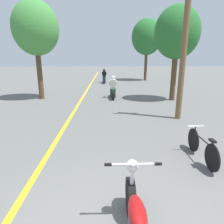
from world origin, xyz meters
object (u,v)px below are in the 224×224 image
Objects in this scene: motorcycle_rider_lead at (113,90)px; bicycle_parked at (202,147)px; roadside_tree_left at (36,29)px; motorcycle_rider_far at (104,78)px; utility_pole at (184,44)px; motorcycle_foreground at (136,222)px; roadside_tree_right_far at (147,37)px; roadside_tree_right_near at (177,33)px.

motorcycle_rider_lead reaches higher than bicycle_parked.
roadside_tree_left is 2.86× the size of motorcycle_rider_far.
motorcycle_rider_far is (-0.67, 8.02, 0.01)m from motorcycle_rider_lead.
roadside_tree_left is at bearing -115.77° from motorcycle_rider_far.
utility_pole is 13.43m from motorcycle_rider_far.
motorcycle_rider_lead is at bearing 89.97° from motorcycle_foreground.
roadside_tree_right_far is at bearing 68.63° from motorcycle_rider_lead.
roadside_tree_left is at bearing 129.09° from bicycle_parked.
motorcycle_rider_lead is 8.05m from motorcycle_rider_far.
bicycle_parked is at bearing -100.27° from utility_pole.
roadside_tree_right_near is at bearing 69.81° from motorcycle_foreground.
roadside_tree_right_far reaches higher than roadside_tree_left.
roadside_tree_left reaches higher than bicycle_parked.
motorcycle_rider_far is (-4.76, -2.43, -4.22)m from roadside_tree_right_far.
roadside_tree_left reaches higher than roadside_tree_right_near.
utility_pole is at bearing -75.12° from motorcycle_rider_far.
utility_pole is at bearing -104.00° from roadside_tree_right_near.
roadside_tree_right_near is 0.81× the size of roadside_tree_right_far.
roadside_tree_right_far reaches higher than motorcycle_rider_lead.
roadside_tree_right_near is 11.27m from motorcycle_foreground.
roadside_tree_right_near is 10.41m from motorcycle_rider_far.
roadside_tree_right_near reaches higher than motorcycle_rider_far.
motorcycle_rider_far reaches higher than motorcycle_foreground.
motorcycle_rider_lead is at bearing 103.72° from bicycle_parked.
motorcycle_rider_far is at bearing 104.88° from utility_pole.
utility_pole reaches higher than motorcycle_rider_far.
roadside_tree_left is at bearing 148.21° from utility_pole.
bicycle_parked is at bearing -76.28° from motorcycle_rider_lead.
roadside_tree_right_far is 3.29× the size of motorcycle_foreground.
roadside_tree_right_near is at bearing 76.00° from utility_pole.
roadside_tree_left is at bearing -129.37° from roadside_tree_right_far.
roadside_tree_right_near is 5.08m from motorcycle_rider_lead.
motorcycle_rider_lead is (-2.71, 4.72, -2.55)m from utility_pole.
utility_pole is at bearing 66.07° from motorcycle_foreground.
roadside_tree_right_far is 6.81m from motorcycle_rider_far.
motorcycle_rider_far is at bearing 99.41° from bicycle_parked.
roadside_tree_right_near reaches higher than motorcycle_foreground.
utility_pole is at bearing 79.73° from bicycle_parked.
roadside_tree_left is at bearing 113.41° from motorcycle_foreground.
utility_pole reaches higher than roadside_tree_left.
motorcycle_foreground is 1.21× the size of bicycle_parked.
utility_pole is 4.13m from roadside_tree_right_near.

